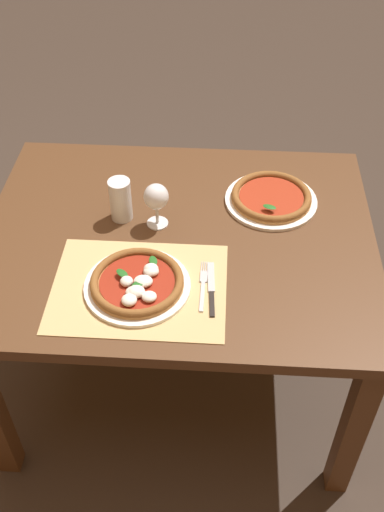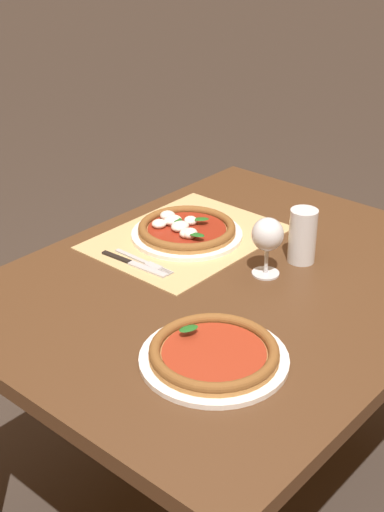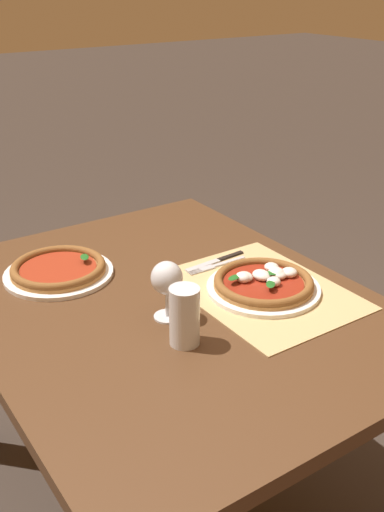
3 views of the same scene
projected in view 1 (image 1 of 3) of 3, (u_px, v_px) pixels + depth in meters
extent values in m
plane|color=#382D26|center=(181.00, 370.00, 2.43)|extent=(24.00, 24.00, 0.00)
cube|color=#4C301C|center=(178.00, 239.00, 1.93)|extent=(1.26, 0.99, 0.04)
cube|color=#4C301C|center=(353.00, 429.00, 1.85)|extent=(0.07, 0.07, 0.70)
cube|color=#4C301C|center=(53.00, 229.00, 2.53)|extent=(0.07, 0.07, 0.70)
cube|color=#4C301C|center=(325.00, 241.00, 2.47)|extent=(0.07, 0.07, 0.70)
cube|color=tan|center=(139.00, 288.00, 1.75)|extent=(0.51, 0.39, 0.00)
cylinder|color=white|center=(137.00, 286.00, 1.74)|extent=(0.31, 0.31, 0.01)
cylinder|color=#B77F42|center=(137.00, 283.00, 1.73)|extent=(0.27, 0.27, 0.01)
torus|color=brown|center=(137.00, 281.00, 1.73)|extent=(0.27, 0.27, 0.02)
cylinder|color=maroon|center=(137.00, 282.00, 1.73)|extent=(0.22, 0.22, 0.00)
ellipsoid|color=silver|center=(143.00, 281.00, 1.71)|extent=(0.06, 0.05, 0.03)
ellipsoid|color=silver|center=(151.00, 269.00, 1.75)|extent=(0.04, 0.04, 0.03)
ellipsoid|color=silver|center=(126.00, 281.00, 1.71)|extent=(0.04, 0.04, 0.03)
ellipsoid|color=silver|center=(129.00, 300.00, 1.66)|extent=(0.04, 0.04, 0.03)
ellipsoid|color=silver|center=(149.00, 297.00, 1.67)|extent=(0.04, 0.04, 0.02)
ellipsoid|color=silver|center=(134.00, 292.00, 1.68)|extent=(0.05, 0.05, 0.03)
ellipsoid|color=silver|center=(151.00, 271.00, 1.74)|extent=(0.05, 0.04, 0.03)
ellipsoid|color=silver|center=(136.00, 292.00, 1.68)|extent=(0.05, 0.04, 0.03)
ellipsoid|color=#1E5B1E|center=(138.00, 284.00, 1.70)|extent=(0.05, 0.05, 0.00)
ellipsoid|color=#1E5B1E|center=(122.00, 273.00, 1.73)|extent=(0.05, 0.05, 0.00)
ellipsoid|color=#1E5B1E|center=(153.00, 261.00, 1.76)|extent=(0.04, 0.05, 0.00)
cylinder|color=white|center=(271.00, 201.00, 2.03)|extent=(0.31, 0.31, 0.01)
cylinder|color=#B77F42|center=(271.00, 198.00, 2.02)|extent=(0.27, 0.27, 0.01)
torus|color=brown|center=(271.00, 196.00, 2.02)|extent=(0.27, 0.27, 0.02)
cylinder|color=maroon|center=(271.00, 197.00, 2.02)|extent=(0.22, 0.22, 0.00)
ellipsoid|color=#1E5B1E|center=(270.00, 207.00, 1.95)|extent=(0.05, 0.04, 0.00)
cylinder|color=silver|center=(158.00, 223.00, 1.95)|extent=(0.07, 0.07, 0.00)
cylinder|color=silver|center=(157.00, 215.00, 1.93)|extent=(0.01, 0.01, 0.06)
ellipsoid|color=silver|center=(156.00, 197.00, 1.88)|extent=(0.08, 0.08, 0.08)
ellipsoid|color=#C17019|center=(156.00, 199.00, 1.88)|extent=(0.07, 0.07, 0.05)
cylinder|color=silver|center=(121.00, 200.00, 1.93)|extent=(0.07, 0.07, 0.15)
cylinder|color=black|center=(121.00, 203.00, 1.94)|extent=(0.07, 0.07, 0.12)
cylinder|color=silver|center=(119.00, 187.00, 1.89)|extent=(0.07, 0.07, 0.02)
cube|color=#B7B7BC|center=(202.00, 297.00, 1.71)|extent=(0.01, 0.12, 0.00)
cube|color=#B7B7BC|center=(204.00, 277.00, 1.77)|extent=(0.02, 0.05, 0.00)
cylinder|color=#B7B7BC|center=(208.00, 267.00, 1.80)|extent=(0.00, 0.04, 0.00)
cylinder|color=#B7B7BC|center=(206.00, 267.00, 1.80)|extent=(0.00, 0.04, 0.00)
cylinder|color=#B7B7BC|center=(204.00, 266.00, 1.80)|extent=(0.00, 0.04, 0.00)
cylinder|color=#B7B7BC|center=(202.00, 266.00, 1.80)|extent=(0.00, 0.04, 0.00)
cube|color=black|center=(212.00, 304.00, 1.69)|extent=(0.02, 0.10, 0.01)
cube|color=#B7B7BC|center=(211.00, 277.00, 1.77)|extent=(0.03, 0.12, 0.00)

